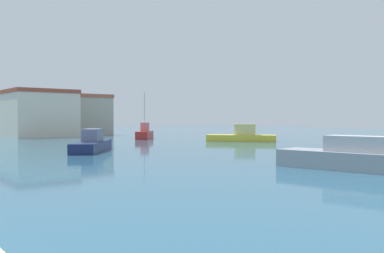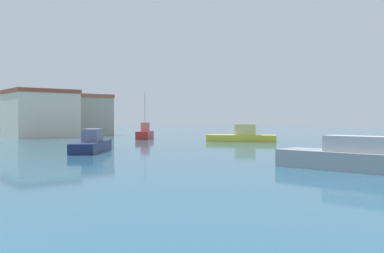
% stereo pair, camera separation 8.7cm
% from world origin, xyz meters
% --- Properties ---
extents(water, '(160.00, 160.00, 0.00)m').
position_xyz_m(water, '(15.00, 20.00, 0.00)').
color(water, '#285670').
rests_on(water, ground).
extents(sailboat_red_far_right, '(3.80, 4.00, 5.37)m').
position_xyz_m(sailboat_red_far_right, '(27.46, 33.90, 0.61)').
color(sailboat_red_far_right, '#B22823').
rests_on(sailboat_red_far_right, water).
extents(motorboat_navy_mid_harbor, '(5.34, 6.25, 1.61)m').
position_xyz_m(motorboat_navy_mid_harbor, '(14.74, 20.50, 0.53)').
color(motorboat_navy_mid_harbor, '#19234C').
rests_on(motorboat_navy_mid_harbor, water).
extents(motorboat_grey_distant_north, '(3.23, 7.71, 1.58)m').
position_xyz_m(motorboat_grey_distant_north, '(19.50, 2.51, 0.55)').
color(motorboat_grey_distant_north, gray).
rests_on(motorboat_grey_distant_north, water).
extents(motorboat_yellow_outer_mooring, '(6.09, 6.76, 1.79)m').
position_xyz_m(motorboat_yellow_outer_mooring, '(32.61, 23.12, 0.56)').
color(motorboat_yellow_outer_mooring, gold).
rests_on(motorboat_yellow_outer_mooring, water).
extents(harbor_office, '(7.97, 8.45, 6.07)m').
position_xyz_m(harbor_office, '(19.99, 47.91, 3.04)').
color(harbor_office, beige).
rests_on(harbor_office, ground).
extents(yacht_club, '(10.04, 6.11, 5.76)m').
position_xyz_m(yacht_club, '(25.01, 49.26, 2.89)').
color(yacht_club, '#B2A893').
rests_on(yacht_club, ground).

